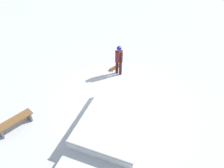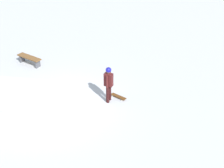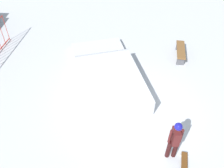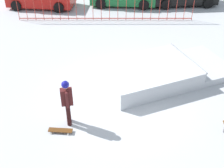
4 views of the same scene
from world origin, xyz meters
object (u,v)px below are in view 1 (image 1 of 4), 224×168
(skateboard, at_px, (115,67))
(park_bench, at_px, (14,122))
(skater, at_px, (119,58))
(skate_ramp, at_px, (112,132))

(skateboard, relative_size, park_bench, 0.50)
(skater, relative_size, skateboard, 2.10)
(skater, height_order, skateboard, skater)
(park_bench, bearing_deg, skateboard, 172.85)
(skater, xyz_separation_m, skateboard, (-0.28, -0.43, -0.93))
(skater, xyz_separation_m, park_bench, (5.74, -1.18, -0.65))
(skate_ramp, height_order, skateboard, skate_ramp)
(skate_ramp, bearing_deg, park_bench, -75.50)
(skateboard, distance_m, park_bench, 6.08)
(skate_ramp, relative_size, park_bench, 3.62)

